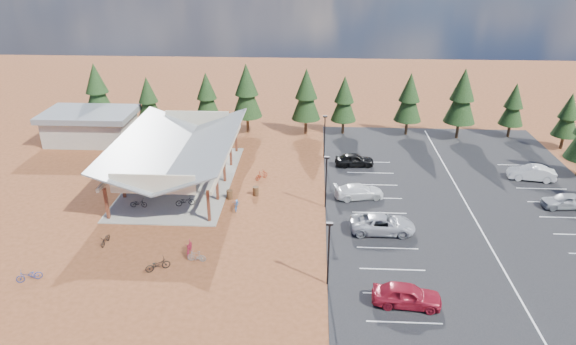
{
  "coord_description": "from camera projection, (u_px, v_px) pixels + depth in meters",
  "views": [
    {
      "loc": [
        3.75,
        -41.08,
        22.94
      ],
      "look_at": [
        1.32,
        4.66,
        2.28
      ],
      "focal_mm": 32.0,
      "sensor_mm": 36.0,
      "label": 1
    }
  ],
  "objects": [
    {
      "name": "pine_1",
      "position": [
        148.0,
        99.0,
        65.61
      ],
      "size": [
        3.19,
        3.19,
        7.44
      ],
      "color": "#382314",
      "rests_on": "ground"
    },
    {
      "name": "pine_6",
      "position": [
        409.0,
        98.0,
        64.73
      ],
      "size": [
        3.48,
        3.48,
        8.11
      ],
      "color": "#382314",
      "rests_on": "ground"
    },
    {
      "name": "car_3",
      "position": [
        359.0,
        191.0,
        49.92
      ],
      "size": [
        5.08,
        2.81,
        1.39
      ],
      "primitive_type": "imported",
      "rotation": [
        0.0,
        0.0,
        1.76
      ],
      "color": "white",
      "rests_on": "asphalt_lot"
    },
    {
      "name": "pine_3",
      "position": [
        247.0,
        91.0,
        65.36
      ],
      "size": [
        3.89,
        3.89,
        9.06
      ],
      "color": "#382314",
      "rests_on": "ground"
    },
    {
      "name": "lamp_post_0",
      "position": [
        329.0,
        249.0,
        36.44
      ],
      "size": [
        0.5,
        0.25,
        5.14
      ],
      "color": "black",
      "rests_on": "ground"
    },
    {
      "name": "bike_4",
      "position": [
        185.0,
        201.0,
        48.4
      ],
      "size": [
        1.9,
        1.11,
        0.95
      ],
      "primitive_type": "imported",
      "rotation": [
        0.0,
        0.0,
        1.85
      ],
      "color": "black",
      "rests_on": "concrete_pad"
    },
    {
      "name": "bike_pavilion",
      "position": [
        179.0,
        147.0,
        52.29
      ],
      "size": [
        11.65,
        19.4,
        4.97
      ],
      "color": "#572918",
      "rests_on": "concrete_pad"
    },
    {
      "name": "bike_13",
      "position": [
        196.0,
        256.0,
        40.13
      ],
      "size": [
        1.56,
        0.58,
        0.91
      ],
      "primitive_type": "imported",
      "rotation": [
        0.0,
        0.0,
        4.61
      ],
      "color": "gray",
      "rests_on": "ground"
    },
    {
      "name": "lamp_post_1",
      "position": [
        326.0,
        178.0,
        47.37
      ],
      "size": [
        0.5,
        0.25,
        5.14
      ],
      "color": "black",
      "rests_on": "ground"
    },
    {
      "name": "bike_10",
      "position": [
        29.0,
        275.0,
        37.79
      ],
      "size": [
        1.9,
        1.36,
        0.95
      ],
      "primitive_type": "imported",
      "rotation": [
        0.0,
        0.0,
        5.17
      ],
      "color": "navy",
      "rests_on": "ground"
    },
    {
      "name": "bike_11",
      "position": [
        189.0,
        247.0,
        41.13
      ],
      "size": [
        0.57,
        1.84,
        1.1
      ],
      "primitive_type": "imported",
      "rotation": [
        0.0,
        0.0,
        0.03
      ],
      "color": "maroon",
      "rests_on": "ground"
    },
    {
      "name": "lamp_post_2",
      "position": [
        325.0,
        134.0,
        58.29
      ],
      "size": [
        0.5,
        0.25,
        5.14
      ],
      "color": "black",
      "rests_on": "ground"
    },
    {
      "name": "pine_8",
      "position": [
        514.0,
        105.0,
        64.2
      ],
      "size": [
        3.03,
        3.03,
        7.06
      ],
      "color": "#382314",
      "rests_on": "ground"
    },
    {
      "name": "concrete_pad",
      "position": [
        182.0,
        180.0,
        53.84
      ],
      "size": [
        10.6,
        18.6,
        0.1
      ],
      "primitive_type": "cube",
      "color": "gray",
      "rests_on": "ground"
    },
    {
      "name": "pine_4",
      "position": [
        306.0,
        95.0,
        64.85
      ],
      "size": [
        3.7,
        3.7,
        8.62
      ],
      "color": "#382314",
      "rests_on": "ground"
    },
    {
      "name": "bike_0",
      "position": [
        139.0,
        203.0,
        48.12
      ],
      "size": [
        1.59,
        0.6,
        0.83
      ],
      "primitive_type": "imported",
      "rotation": [
        0.0,
        0.0,
        1.6
      ],
      "color": "black",
      "rests_on": "concrete_pad"
    },
    {
      "name": "car_9",
      "position": [
        531.0,
        173.0,
        53.74
      ],
      "size": [
        4.88,
        2.39,
        1.54
      ],
      "primitive_type": "imported",
      "rotation": [
        0.0,
        0.0,
        -1.74
      ],
      "color": "silver",
      "rests_on": "asphalt_lot"
    },
    {
      "name": "car_2",
      "position": [
        383.0,
        224.0,
        44.01
      ],
      "size": [
        5.57,
        2.58,
        1.55
      ],
      "primitive_type": "imported",
      "rotation": [
        0.0,
        0.0,
        1.57
      ],
      "color": "#ABACB4",
      "rests_on": "asphalt_lot"
    },
    {
      "name": "pine_7",
      "position": [
        462.0,
        96.0,
        63.27
      ],
      "size": [
        3.87,
        3.87,
        9.03
      ],
      "color": "#382314",
      "rests_on": "ground"
    },
    {
      "name": "bike_15",
      "position": [
        261.0,
        175.0,
        53.98
      ],
      "size": [
        1.47,
        1.55,
        1.0
      ],
      "primitive_type": "imported",
      "rotation": [
        0.0,
        0.0,
        2.4
      ],
      "color": "maroon",
      "rests_on": "ground"
    },
    {
      "name": "pine_2",
      "position": [
        207.0,
        96.0,
        66.22
      ],
      "size": [
        3.36,
        3.36,
        7.82
      ],
      "color": "#382314",
      "rests_on": "ground"
    },
    {
      "name": "bike_14",
      "position": [
        237.0,
        204.0,
        48.01
      ],
      "size": [
        0.77,
        1.93,
        0.99
      ],
      "primitive_type": "imported",
      "rotation": [
        0.0,
        0.0,
        0.06
      ],
      "color": "#275498",
      "rests_on": "ground"
    },
    {
      "name": "car_0",
      "position": [
        407.0,
        295.0,
        35.11
      ],
      "size": [
        4.88,
        2.35,
        1.61
      ],
      "primitive_type": "imported",
      "rotation": [
        0.0,
        0.0,
        1.47
      ],
      "color": "maroon",
      "rests_on": "asphalt_lot"
    },
    {
      "name": "ground",
      "position": [
        271.0,
        216.0,
        47.01
      ],
      "size": [
        140.0,
        140.0,
        0.0
      ],
      "primitive_type": "plane",
      "color": "brown",
      "rests_on": "ground"
    },
    {
      "name": "car_4",
      "position": [
        355.0,
        160.0,
        57.08
      ],
      "size": [
        4.41,
        2.1,
        1.45
      ],
      "primitive_type": "imported",
      "rotation": [
        0.0,
        0.0,
        1.66
      ],
      "color": "black",
      "rests_on": "asphalt_lot"
    },
    {
      "name": "bike_3",
      "position": [
        182.0,
        160.0,
        57.48
      ],
      "size": [
        1.84,
        1.07,
        1.07
      ],
      "primitive_type": "imported",
      "rotation": [
        0.0,
        0.0,
        1.23
      ],
      "color": "maroon",
      "rests_on": "concrete_pad"
    },
    {
      "name": "pine_5",
      "position": [
        344.0,
        99.0,
        65.2
      ],
      "size": [
        3.28,
        3.28,
        7.65
      ],
      "color": "#382314",
      "rests_on": "ground"
    },
    {
      "name": "bike_2",
      "position": [
        167.0,
        163.0,
        56.74
      ],
      "size": [
        1.97,
        1.18,
        0.98
      ],
      "primitive_type": "imported",
      "rotation": [
        0.0,
        0.0,
        1.27
      ],
      "color": "#0F189C",
      "rests_on": "concrete_pad"
    },
    {
      "name": "pine_0",
      "position": [
        97.0,
        89.0,
        66.89
      ],
      "size": [
        3.77,
        3.77,
        8.79
      ],
      "color": "#382314",
      "rests_on": "ground"
    },
    {
      "name": "asphalt_lot",
      "position": [
        467.0,
        205.0,
        48.84
      ],
      "size": [
        27.0,
        44.0,
        0.04
      ],
      "primitive_type": "cube",
      "color": "black",
      "rests_on": "ground"
    },
    {
      "name": "bike_7",
      "position": [
        222.0,
        149.0,
        60.51
      ],
      "size": [
        1.77,
        0.59,
        1.05
      ],
      "primitive_type": "imported",
      "rotation": [
        0.0,
        0.0,
        1.63
      ],
      "color": "maroon",
      "rests_on": "concrete_pad"
    },
    {
      "name": "trash_bin_0",
      "position": [
        230.0,
        195.0,
        49.92
      ],
      "size": [
        0.6,
        0.6,
        0.9
      ],
      "primitive_type": "cylinder",
      "color": "#482E19",
      "rests_on": "ground"
    },
    {
      "name": "trash_bin_1",
      "position": [
        256.0,
        191.0,
        50.64
      ],
      "size": [
        0.6,
        0.6,
        0.9
      ],
      "primitive_type": "cylinder",
      "color": "#482E19",
      "rests_on": "ground"
    },
    {
      "name": "bike_1",
      "position": [
        144.0,
        186.0,
        51.49
      ],
      "size": [
        1.6,
        0.84,
        0.92
      ],
      "primitive_type": "imported",
      "rotation": [
        0.0,
        0.0,
        1.29
      ],
      "color": "#92969A",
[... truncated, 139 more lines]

